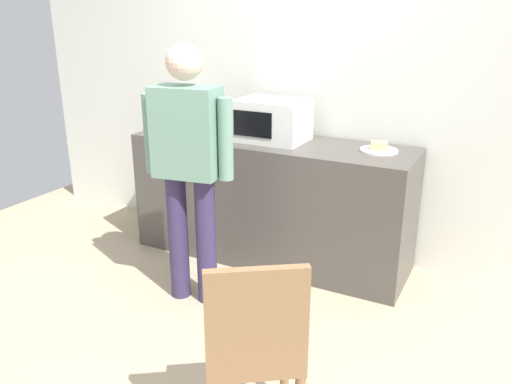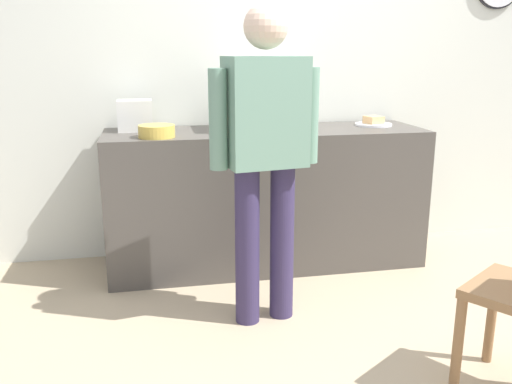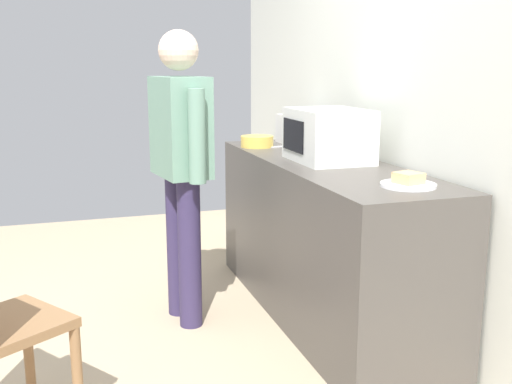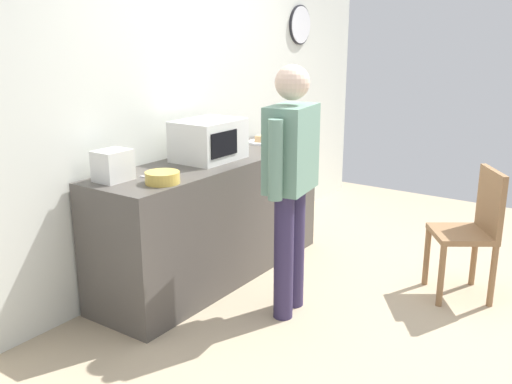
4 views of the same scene
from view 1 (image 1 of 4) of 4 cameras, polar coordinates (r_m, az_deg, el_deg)
ground_plane at (r=3.10m, az=-4.69°, el=-16.82°), size 6.00×6.00×0.00m
back_wall at (r=3.98m, az=7.36°, el=11.60°), size 5.40×0.13×2.60m
kitchen_counter at (r=3.93m, az=1.61°, el=-0.93°), size 2.11×0.62×0.93m
microwave at (r=3.78m, az=1.76°, el=7.97°), size 0.50×0.39×0.30m
sandwich_plate at (r=3.59m, az=13.48°, el=4.71°), size 0.25×0.25×0.07m
salad_bowl at (r=4.00m, az=-8.78°, el=6.72°), size 0.22×0.22×0.07m
toaster at (r=4.30m, az=-7.83°, el=8.51°), size 0.22×0.18×0.20m
fork_utensil at (r=4.04m, az=3.25°, el=6.56°), size 0.16×0.08×0.01m
spoon_utensil at (r=4.10m, az=-6.88°, el=6.63°), size 0.06×0.17×0.01m
person_standing at (r=3.20m, az=-7.50°, el=3.76°), size 0.58×0.30×1.67m
wooden_chair at (r=2.21m, az=-0.24°, el=-16.82°), size 0.56×0.56×0.94m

